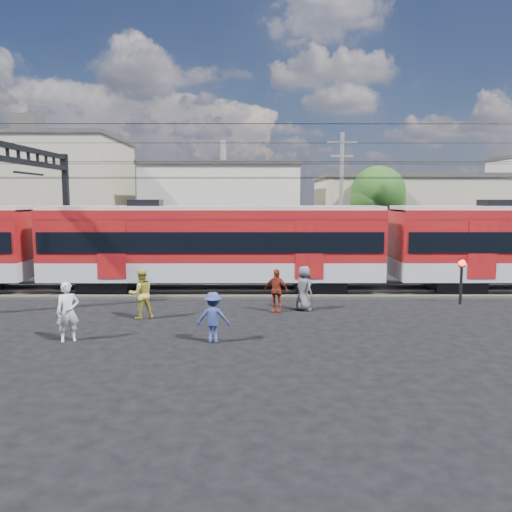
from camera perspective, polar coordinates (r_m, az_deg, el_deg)
The scene contains 17 objects.
ground at distance 16.54m, azimuth -2.50°, elevation -9.33°, with size 120.00×120.00×0.00m, color black.
track_bed at distance 24.31m, azimuth -1.73°, elevation -4.00°, with size 70.00×3.40×0.12m, color #2D2823.
rail_near at distance 23.55m, azimuth -1.78°, elevation -4.05°, with size 70.00×0.12×0.12m, color #59544C.
rail_far at distance 25.03m, azimuth -1.68°, elevation -3.41°, with size 70.00×0.12×0.12m, color #59544C.
commuter_train at distance 24.05m, azimuth -4.42°, elevation 1.50°, with size 50.30×3.08×4.17m.
catenary at distance 25.65m, azimuth -21.65°, elevation 7.49°, with size 70.00×9.30×7.52m.
building_west at distance 43.62m, azimuth -24.19°, elevation 6.21°, with size 14.28×10.20×9.30m.
building_midwest at distance 42.98m, azimuth -3.72°, elevation 5.45°, with size 12.24×12.24×7.30m.
building_mideast at distance 42.07m, azimuth 18.38°, elevation 4.41°, with size 16.32×10.20×6.30m.
utility_pole_mid at distance 31.34m, azimuth 9.71°, elevation 6.53°, with size 1.80×0.24×8.50m.
tree_near at distance 35.03m, azimuth 14.02°, elevation 6.64°, with size 3.82×3.64×6.72m.
pedestrian_a at distance 17.04m, azimuth -20.71°, elevation -5.98°, with size 0.69×0.46×1.90m, color silver.
pedestrian_b at distance 19.40m, azimuth -12.98°, elevation -4.23°, with size 0.92×0.72×1.90m, color gold.
pedestrian_c at distance 15.90m, azimuth -4.91°, elevation -6.99°, with size 1.04×0.60×1.62m, color navy.
pedestrian_d at distance 19.97m, azimuth 2.31°, elevation -3.97°, with size 1.02×0.43×1.74m, color maroon.
pedestrian_e at distance 20.36m, azimuth 5.51°, elevation -3.68°, with size 0.89×0.58×1.82m, color #505055.
crossing_signal at distance 23.06m, azimuth 22.43°, elevation -1.78°, with size 0.29×0.29×1.98m.
Camera 1 is at (0.67, -15.88, 4.55)m, focal length 35.00 mm.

